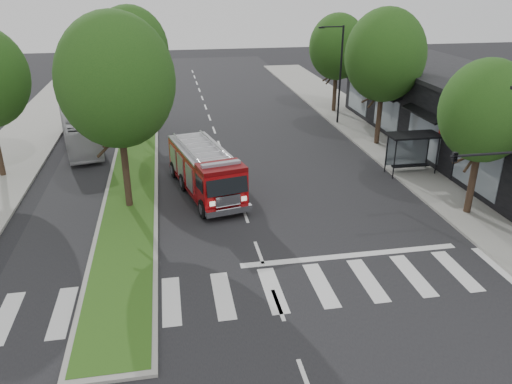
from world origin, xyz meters
TOP-DOWN VIEW (x-y plane):
  - ground at (0.00, 0.00)m, footprint 140.00×140.00m
  - sidewalk_right at (12.50, 10.00)m, footprint 5.00×80.00m
  - median at (-6.00, 18.00)m, footprint 3.00×50.00m
  - storefront_row at (17.00, 10.00)m, footprint 8.00×30.00m
  - bus_shelter at (11.20, 8.15)m, footprint 3.20×1.60m
  - tree_right_near at (11.50, 2.00)m, footprint 4.40×4.40m
  - tree_right_mid at (11.50, 14.00)m, footprint 5.60×5.60m
  - tree_right_far at (11.50, 24.00)m, footprint 5.00×5.00m
  - tree_median_near at (-6.00, 6.00)m, footprint 5.80×5.80m
  - tree_median_far at (-6.00, 20.00)m, footprint 5.60×5.60m
  - streetlight_right_far at (10.35, 20.00)m, footprint 2.11×0.20m
  - fire_engine at (-1.75, 7.28)m, footprint 4.07×8.43m
  - city_bus at (-9.97, 17.25)m, footprint 4.13×9.57m

SIDE VIEW (x-z plane):
  - ground at x=0.00m, z-range 0.00..0.00m
  - sidewalk_right at x=12.50m, z-range 0.00..0.15m
  - median at x=-6.00m, z-range 0.00..0.16m
  - city_bus at x=-9.97m, z-range 0.00..2.60m
  - fire_engine at x=-1.75m, z-range -0.06..2.75m
  - bus_shelter at x=11.20m, z-range 0.73..3.34m
  - storefront_row at x=17.00m, z-range 0.00..5.00m
  - streetlight_right_far at x=10.35m, z-range 0.48..8.48m
  - tree_right_near at x=11.50m, z-range 1.48..9.53m
  - tree_right_far at x=11.50m, z-range 1.47..10.20m
  - tree_right_mid at x=11.50m, z-range 1.63..11.35m
  - tree_median_far at x=-6.00m, z-range 1.63..11.35m
  - tree_median_near at x=-6.00m, z-range 1.73..11.89m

